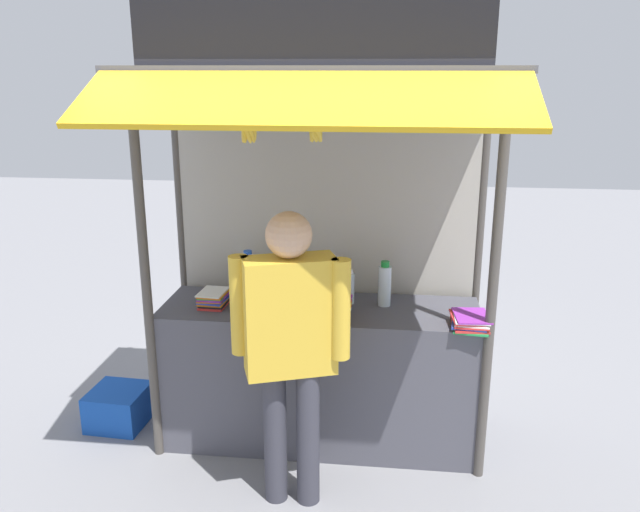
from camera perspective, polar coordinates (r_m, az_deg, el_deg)
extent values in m
plane|color=gray|center=(4.62, 0.00, -15.69)|extent=(20.00, 20.00, 0.00)
cube|color=#4C4C56|center=(4.39, 0.00, -10.41)|extent=(2.07, 0.63, 0.95)
cylinder|color=#4C4742|center=(4.06, -15.22, -2.00)|extent=(0.06, 0.06, 2.43)
cylinder|color=#4C4742|center=(3.83, 15.07, -3.13)|extent=(0.06, 0.06, 2.43)
cylinder|color=#4C4742|center=(4.70, -12.09, 0.71)|extent=(0.06, 0.06, 2.43)
cylinder|color=#4C4742|center=(4.50, 13.82, -0.11)|extent=(0.06, 0.06, 2.43)
cube|color=#B7B2A8|center=(4.49, 0.58, 0.01)|extent=(2.03, 0.04, 2.38)
cube|color=#3F3F44|center=(3.86, -0.11, 16.26)|extent=(2.27, 0.91, 0.04)
cube|color=gold|center=(3.16, -1.64, 13.74)|extent=(2.23, 0.51, 0.26)
cube|color=black|center=(3.46, -0.94, 19.47)|extent=(1.87, 0.04, 0.35)
cylinder|color=#59544C|center=(3.50, -0.81, 14.60)|extent=(1.97, 0.02, 0.02)
cylinder|color=silver|center=(4.31, -1.39, -2.59)|extent=(0.06, 0.06, 0.20)
cylinder|color=blue|center=(4.28, -1.40, -1.14)|extent=(0.04, 0.04, 0.03)
cylinder|color=silver|center=(4.43, -6.38, -1.67)|extent=(0.09, 0.09, 0.27)
cylinder|color=blue|center=(4.39, -6.44, 0.25)|extent=(0.06, 0.06, 0.04)
cylinder|color=silver|center=(4.23, -0.34, -2.40)|extent=(0.09, 0.09, 0.28)
cylinder|color=white|center=(4.18, -0.35, -0.34)|extent=(0.06, 0.06, 0.04)
cylinder|color=silver|center=(4.21, 5.75, -2.67)|extent=(0.08, 0.08, 0.27)
cylinder|color=#198C33|center=(4.16, 5.81, -0.71)|extent=(0.05, 0.05, 0.04)
cylinder|color=silver|center=(4.24, 2.63, -2.91)|extent=(0.07, 0.07, 0.21)
cylinder|color=white|center=(4.20, 2.65, -1.40)|extent=(0.04, 0.04, 0.03)
cube|color=yellow|center=(4.03, -5.78, -5.50)|extent=(0.24, 0.26, 0.01)
cube|color=red|center=(4.04, -5.80, -5.38)|extent=(0.23, 0.25, 0.01)
cube|color=red|center=(4.03, -5.65, -5.31)|extent=(0.23, 0.25, 0.01)
cube|color=green|center=(4.02, -5.76, -5.24)|extent=(0.22, 0.24, 0.01)
cube|color=purple|center=(4.01, -5.81, -5.14)|extent=(0.24, 0.26, 0.01)
cube|color=white|center=(4.00, -5.72, -5.03)|extent=(0.24, 0.26, 0.01)
cube|color=white|center=(4.05, 1.29, -5.32)|extent=(0.20, 0.31, 0.01)
cube|color=orange|center=(4.04, 1.35, -5.23)|extent=(0.17, 0.30, 0.01)
cube|color=red|center=(4.04, 1.37, -5.05)|extent=(0.19, 0.31, 0.01)
cube|color=green|center=(4.04, 1.32, -4.88)|extent=(0.19, 0.31, 0.01)
cube|color=yellow|center=(4.02, 1.50, -4.78)|extent=(0.17, 0.30, 0.01)
cube|color=red|center=(4.03, 1.39, -4.55)|extent=(0.19, 0.31, 0.01)
cube|color=red|center=(4.02, 1.24, -4.47)|extent=(0.19, 0.31, 0.01)
cube|color=red|center=(4.03, 1.27, -4.28)|extent=(0.19, 0.31, 0.01)
cube|color=purple|center=(4.02, 1.44, -4.16)|extent=(0.19, 0.31, 0.01)
cube|color=red|center=(4.28, -9.36, -4.26)|extent=(0.17, 0.23, 0.01)
cube|color=black|center=(4.29, -9.30, -4.06)|extent=(0.17, 0.23, 0.01)
cube|color=orange|center=(4.28, -9.39, -3.90)|extent=(0.17, 0.23, 0.01)
cube|color=blue|center=(4.27, -9.38, -3.80)|extent=(0.19, 0.24, 0.01)
cube|color=orange|center=(4.28, -9.52, -3.65)|extent=(0.17, 0.23, 0.01)
cube|color=purple|center=(4.27, -9.39, -3.52)|extent=(0.18, 0.23, 0.01)
cube|color=green|center=(4.27, -9.47, -3.38)|extent=(0.17, 0.23, 0.01)
cube|color=orange|center=(4.26, -9.42, -3.29)|extent=(0.18, 0.23, 0.01)
cube|color=white|center=(4.26, -9.52, -3.17)|extent=(0.18, 0.23, 0.01)
cube|color=green|center=(3.99, 13.25, -6.12)|extent=(0.23, 0.28, 0.01)
cube|color=red|center=(3.98, 13.14, -5.95)|extent=(0.21, 0.27, 0.01)
cube|color=blue|center=(3.99, 13.10, -5.74)|extent=(0.23, 0.28, 0.01)
cube|color=red|center=(3.98, 13.25, -5.65)|extent=(0.22, 0.27, 0.01)
cube|color=white|center=(3.98, 13.31, -5.51)|extent=(0.23, 0.28, 0.01)
cube|color=red|center=(3.98, 13.06, -5.34)|extent=(0.22, 0.27, 0.01)
cube|color=white|center=(3.97, 13.25, -5.27)|extent=(0.20, 0.26, 0.01)
cube|color=purple|center=(3.96, 13.32, -5.19)|extent=(0.22, 0.27, 0.01)
cylinder|color=#332D23|center=(3.57, -6.46, 13.63)|extent=(0.01, 0.01, 0.08)
cylinder|color=olive|center=(3.57, -6.43, 12.65)|extent=(0.04, 0.04, 0.04)
ellipsoid|color=yellow|center=(3.57, -5.93, 11.26)|extent=(0.04, 0.09, 0.17)
ellipsoid|color=yellow|center=(3.59, -6.06, 11.26)|extent=(0.07, 0.06, 0.17)
ellipsoid|color=yellow|center=(3.60, -6.35, 11.28)|extent=(0.08, 0.04, 0.17)
ellipsoid|color=yellow|center=(3.59, -6.70, 11.23)|extent=(0.05, 0.08, 0.17)
ellipsoid|color=yellow|center=(3.57, -6.76, 11.21)|extent=(0.05, 0.08, 0.17)
ellipsoid|color=yellow|center=(3.56, -6.52, 11.18)|extent=(0.07, 0.04, 0.17)
ellipsoid|color=yellow|center=(3.55, -6.26, 11.20)|extent=(0.07, 0.06, 0.17)
cylinder|color=#332D23|center=(3.50, -0.36, 13.41)|extent=(0.01, 0.01, 0.12)
cylinder|color=olive|center=(3.51, -0.36, 12.15)|extent=(0.04, 0.04, 0.04)
ellipsoid|color=yellow|center=(3.51, -0.08, 11.02)|extent=(0.04, 0.07, 0.13)
ellipsoid|color=yellow|center=(3.53, -0.20, 11.03)|extent=(0.06, 0.05, 0.13)
ellipsoid|color=yellow|center=(3.53, -0.53, 11.07)|extent=(0.07, 0.06, 0.13)
ellipsoid|color=yellow|center=(3.52, -0.68, 11.04)|extent=(0.04, 0.07, 0.13)
ellipsoid|color=yellow|center=(3.50, -0.58, 11.03)|extent=(0.07, 0.06, 0.13)
ellipsoid|color=yellow|center=(3.49, -0.21, 11.02)|extent=(0.07, 0.06, 0.13)
cylinder|color=#383842|center=(3.85, -3.99, -15.62)|extent=(0.13, 0.13, 0.83)
cylinder|color=#383842|center=(3.83, -1.07, -15.83)|extent=(0.13, 0.13, 0.83)
cube|color=gold|center=(3.50, -2.69, -5.34)|extent=(0.54, 0.36, 0.66)
cylinder|color=gold|center=(3.53, -7.15, -4.37)|extent=(0.11, 0.11, 0.56)
cylinder|color=gold|center=(3.45, 1.85, -4.77)|extent=(0.11, 0.11, 0.56)
sphere|color=tan|center=(3.36, -2.80, 1.88)|extent=(0.25, 0.25, 0.25)
cube|color=#194CB2|center=(4.91, -17.41, -12.64)|extent=(0.40, 0.40, 0.26)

